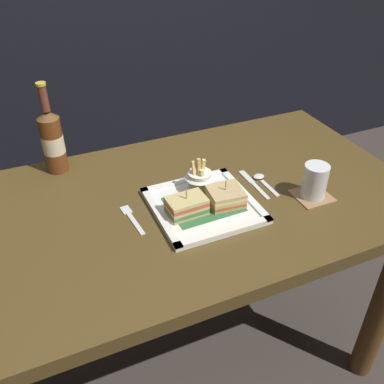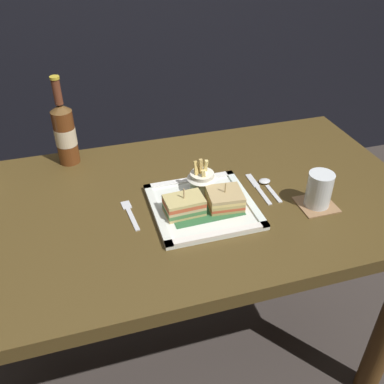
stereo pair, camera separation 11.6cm
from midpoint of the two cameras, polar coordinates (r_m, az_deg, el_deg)
The scene contains 12 objects.
ground_plane at distance 1.76m, azimuth 1.00°, elevation -21.60°, with size 6.00×6.00×0.00m, color #3C3430.
dining_table at distance 1.28m, azimuth 1.29°, elevation -5.95°, with size 1.35×0.74×0.76m.
square_plate at distance 1.16m, azimuth 4.29°, elevation -2.04°, with size 0.27×0.27×0.02m.
sandwich_half_left at distance 1.12m, azimuth 1.90°, elevation -1.92°, with size 0.11×0.07×0.08m.
sandwich_half_right at distance 1.15m, azimuth 7.29°, elevation -1.01°, with size 0.10×0.10×0.07m.
fries_cup at distance 1.19m, azimuth 4.12°, elevation 1.74°, with size 0.08×0.08×0.11m.
beer_bottle at distance 1.36m, azimuth -14.36°, elevation 7.66°, with size 0.07×0.07×0.28m.
drink_coaster at distance 1.24m, azimuth 18.88°, elevation -1.70°, with size 0.10×0.10×0.00m, color #99704B.
water_glass at distance 1.22m, azimuth 19.27°, elevation -0.05°, with size 0.07×0.07×0.10m.
fork at distance 1.15m, azimuth -5.48°, elevation -2.96°, with size 0.03×0.14×0.00m.
knife at distance 1.27m, azimuth 11.36°, elevation 0.53°, with size 0.02×0.16×0.00m.
spoon at distance 1.28m, azimuth 12.55°, elevation 0.96°, with size 0.04×0.12×0.01m.
Camera 2 is at (-0.25, -0.94, 1.47)m, focal length 39.80 mm.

